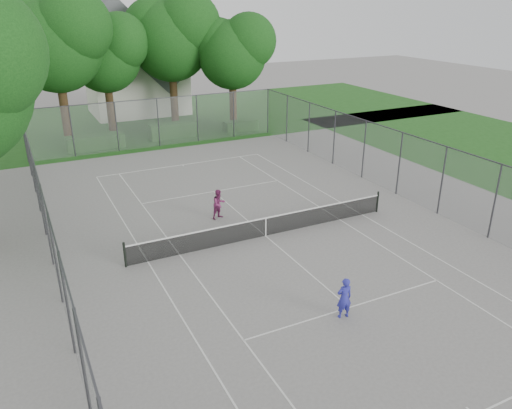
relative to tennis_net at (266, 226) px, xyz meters
name	(u,v)px	position (x,y,z in m)	size (l,w,h in m)	color
ground	(266,236)	(0.00, 0.00, -0.51)	(120.00, 120.00, 0.00)	slate
grass_far	(131,121)	(0.00, 26.00, -0.51)	(60.00, 20.00, 0.00)	#1A4A15
court_markings	(266,236)	(0.00, 0.00, -0.50)	(11.03, 23.83, 0.01)	silver
tennis_net	(266,226)	(0.00, 0.00, 0.00)	(12.87, 0.10, 1.10)	black
perimeter_fence	(266,199)	(0.00, 0.00, 1.30)	(18.08, 34.08, 3.52)	#38383D
tree_far_left	(56,38)	(-5.74, 21.49, 7.01)	(7.61, 6.95, 10.94)	#362413
tree_far_midleft	(105,51)	(-2.06, 23.36, 5.84)	(6.44, 5.88, 9.25)	#362413
tree_far_midright	(172,34)	(3.37, 23.36, 6.89)	(7.49, 6.84, 10.77)	#362413
tree_far_right	(233,49)	(7.59, 20.45, 5.80)	(6.39, 5.84, 9.19)	#362413
hedge_left	(96,142)	(-4.36, 18.34, -0.01)	(4.04, 1.21, 1.01)	#1E4F19
hedge_mid	(174,130)	(1.66, 18.84, 0.08)	(3.77, 1.08, 1.18)	#1E4F19
hedge_right	(241,126)	(7.28, 18.51, -0.09)	(2.81, 1.03, 0.84)	#1E4F19
house	(136,67)	(1.60, 29.39, 3.73)	(8.46, 6.56, 10.53)	silver
girl_player	(344,298)	(-0.53, -6.74, 0.24)	(0.55, 0.36, 1.50)	#2C2CA6
woman_player	(219,204)	(-1.11, 2.85, 0.24)	(0.73, 0.57, 1.49)	#7D295C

